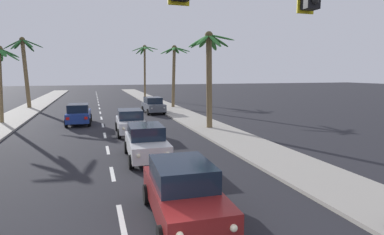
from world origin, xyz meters
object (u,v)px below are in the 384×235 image
at_px(palm_right_second, 209,63).
at_px(sedan_parked_nearest_kerb, 153,105).
at_px(sedan_fifth_in_queue, 130,122).
at_px(palm_right_third, 174,65).
at_px(sedan_third_in_queue, 146,142).
at_px(palm_left_farthest, 25,62).
at_px(palm_right_farthest, 145,59).
at_px(sedan_lead_at_stop_bar, 183,191).
at_px(sedan_oncoming_far, 79,114).
at_px(traffic_signal_mast, 267,16).

bearing_deg(palm_right_second, sedan_parked_nearest_kerb, 101.73).
distance_m(sedan_fifth_in_queue, palm_right_third, 17.03).
bearing_deg(sedan_parked_nearest_kerb, sedan_fifth_in_queue, -108.54).
xyz_separation_m(sedan_fifth_in_queue, palm_right_third, (6.98, 14.92, 4.33)).
bearing_deg(sedan_third_in_queue, sedan_fifth_in_queue, 89.99).
xyz_separation_m(palm_left_farthest, palm_right_farthest, (15.69, 10.48, 1.05)).
bearing_deg(palm_left_farthest, sedan_lead_at_stop_bar, -73.39).
height_order(sedan_parked_nearest_kerb, palm_right_third, palm_right_third).
bearing_deg(sedan_third_in_queue, palm_right_third, 72.15).
height_order(sedan_oncoming_far, palm_right_third, palm_right_third).
bearing_deg(sedan_fifth_in_queue, palm_right_third, 64.92).
distance_m(sedan_third_in_queue, sedan_fifth_in_queue, 6.76).
relative_size(palm_right_second, palm_right_farthest, 0.83).
bearing_deg(palm_right_farthest, traffic_signal_mast, -95.92).
bearing_deg(palm_right_farthest, sedan_oncoming_far, -111.16).
bearing_deg(sedan_third_in_queue, traffic_signal_mast, -83.12).
height_order(sedan_lead_at_stop_bar, palm_left_farthest, palm_left_farthest).
relative_size(traffic_signal_mast, sedan_lead_at_stop_bar, 2.60).
distance_m(sedan_third_in_queue, palm_right_third, 23.18).
distance_m(sedan_parked_nearest_kerb, palm_right_farthest, 20.02).
xyz_separation_m(traffic_signal_mast, palm_left_farthest, (-10.95, 35.20, 0.07)).
bearing_deg(traffic_signal_mast, sedan_oncoming_far, 102.42).
relative_size(sedan_lead_at_stop_bar, palm_right_second, 0.63).
xyz_separation_m(sedan_fifth_in_queue, palm_left_farthest, (-9.85, 19.33, 4.57)).
bearing_deg(traffic_signal_mast, sedan_lead_at_stop_bar, 116.02).
relative_size(sedan_lead_at_stop_bar, palm_right_third, 0.60).
distance_m(sedan_oncoming_far, palm_right_third, 14.84).
relative_size(sedan_fifth_in_queue, sedan_oncoming_far, 1.00).
bearing_deg(palm_left_farthest, palm_right_farthest, 33.75).
relative_size(traffic_signal_mast, palm_right_third, 1.57).
bearing_deg(palm_right_farthest, palm_left_farthest, -146.25).
height_order(palm_left_farthest, palm_right_farthest, palm_right_farthest).
distance_m(sedan_parked_nearest_kerb, palm_right_third, 6.91).
bearing_deg(sedan_third_in_queue, palm_right_second, 49.43).
relative_size(sedan_fifth_in_queue, palm_right_second, 0.62).
relative_size(sedan_lead_at_stop_bar, sedan_third_in_queue, 1.00).
relative_size(palm_left_farthest, palm_right_farthest, 0.96).
distance_m(sedan_lead_at_stop_bar, sedan_parked_nearest_kerb, 24.53).
bearing_deg(sedan_third_in_queue, palm_left_farthest, 110.68).
relative_size(traffic_signal_mast, sedan_fifth_in_queue, 2.61).
bearing_deg(sedan_lead_at_stop_bar, palm_right_third, 76.13).
relative_size(sedan_lead_at_stop_bar, palm_right_farthest, 0.52).
xyz_separation_m(traffic_signal_mast, sedan_lead_at_stop_bar, (-1.14, 2.34, -4.50)).
height_order(sedan_third_in_queue, sedan_parked_nearest_kerb, same).
xyz_separation_m(sedan_lead_at_stop_bar, palm_right_second, (5.86, 13.56, 4.06)).
bearing_deg(sedan_lead_at_stop_bar, palm_right_second, 66.62).
bearing_deg(sedan_third_in_queue, sedan_oncoming_far, 106.41).
height_order(sedan_third_in_queue, palm_right_farthest, palm_right_farthest).
height_order(traffic_signal_mast, sedan_fifth_in_queue, traffic_signal_mast).
bearing_deg(palm_right_second, sedan_fifth_in_queue, -179.69).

